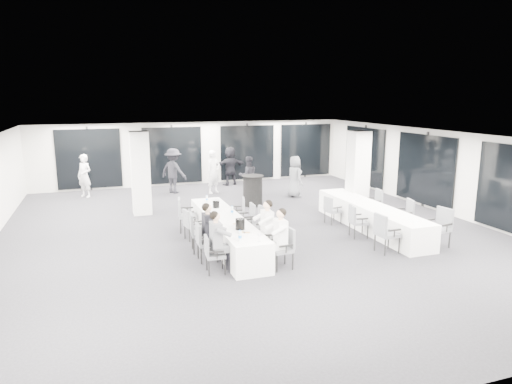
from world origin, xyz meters
The scene contains 42 objects.
room centered at (0.89, 1.11, 1.39)m, with size 14.04×16.04×2.84m.
column_left centered at (-2.80, 3.20, 1.40)m, with size 0.60×0.60×2.80m, color silver.
column_right centered at (4.20, 1.00, 1.40)m, with size 0.60×0.60×2.80m, color silver.
banquet_table_main centered at (-0.97, -0.91, 0.38)m, with size 0.90×5.00×0.75m, color white.
banquet_table_side centered at (3.52, -0.92, 0.38)m, with size 0.90×5.00×0.75m, color white.
cocktail_table centered at (1.15, 3.12, 0.56)m, with size 0.80×0.80×1.11m.
chair_main_left_near centered at (-1.79, -2.78, 0.49)m, with size 0.47×0.51×0.86m.
chair_main_left_second centered at (-1.80, -1.97, 0.53)m, with size 0.47×0.53×0.93m.
chair_main_left_mid centered at (-1.80, -1.24, 0.58)m, with size 0.56×0.61×1.01m.
chair_main_left_fourth centered at (-1.79, -0.21, 0.49)m, with size 0.51×0.54×0.87m.
chair_main_left_far centered at (-1.80, 0.65, 0.57)m, with size 0.58×0.62×1.00m.
chair_main_right_near centered at (-0.13, -3.02, 0.54)m, with size 0.51×0.57×0.95m.
chair_main_right_second centered at (-0.14, -2.15, 0.54)m, with size 0.57×0.60×0.95m.
chair_main_right_mid centered at (-0.13, -1.25, 0.59)m, with size 0.64×0.67×1.04m.
chair_main_right_fourth centered at (-0.14, -0.30, 0.52)m, with size 0.48×0.53×0.92m.
chair_main_right_far centered at (-0.14, 0.57, 0.52)m, with size 0.56×0.58×0.91m.
chair_side_left_near centered at (2.68, -2.87, 0.58)m, with size 0.54×0.59×1.02m.
chair_side_left_mid centered at (2.69, -1.49, 0.52)m, with size 0.53×0.57×0.92m.
chair_side_left_far centered at (2.69, 0.00, 0.49)m, with size 0.49×0.53×0.86m.
chair_side_right_near centered at (4.36, -2.93, 0.60)m, with size 0.61×0.65×1.04m.
chair_side_right_mid centered at (4.35, -1.47, 0.55)m, with size 0.59×0.62×0.97m.
chair_side_right_far centered at (4.35, 0.13, 0.55)m, with size 0.54×0.58×0.96m.
seated_guest_a centered at (-1.63, -2.78, 0.81)m, with size 0.50×0.38×1.44m.
seated_guest_b centered at (-1.63, -1.97, 0.81)m, with size 0.50×0.38×1.44m.
seated_guest_c centered at (-0.30, -3.02, 0.81)m, with size 0.50×0.38×1.44m.
seated_guest_d centered at (-0.30, -2.13, 0.81)m, with size 0.50×0.38×1.44m.
standing_guest_a centered at (0.32, 5.73, 1.00)m, with size 0.73×0.59×2.00m, color silver.
standing_guest_b centered at (1.57, 4.97, 0.89)m, with size 0.86×0.52×1.77m, color black.
standing_guest_c centered at (-1.23, 6.29, 1.05)m, with size 1.35×0.69×2.09m, color black.
standing_guest_e centered at (3.19, 3.98, 0.92)m, with size 0.89×0.54×1.85m, color #5B5D62.
standing_guest_f centered at (1.44, 7.20, 0.98)m, with size 1.80×0.69×1.96m, color black.
standing_guest_g centered at (-4.68, 6.64, 0.96)m, with size 0.70×0.57×1.93m, color silver.
standing_guest_h centered at (5.79, 3.51, 1.02)m, with size 0.98×0.60×2.03m, color black.
ice_bucket_near centered at (-0.92, -2.10, 0.88)m, with size 0.23×0.23×0.27m, color black.
ice_bucket_far centered at (-0.95, 0.24, 0.86)m, with size 0.20×0.20×0.22m, color black.
water_bottle_a centered at (-1.19, -2.95, 0.87)m, with size 0.07×0.07×0.23m, color silver.
water_bottle_b centered at (-0.72, -0.68, 0.87)m, with size 0.07×0.07×0.23m, color silver.
water_bottle_c centered at (-1.03, 1.08, 0.85)m, with size 0.06×0.06×0.20m, color silver.
plate_a centered at (-0.98, -2.38, 0.76)m, with size 0.22×0.22×0.03m.
plate_b centered at (-0.85, -2.46, 0.76)m, with size 0.21×0.21×0.03m.
plate_c centered at (-0.91, -1.63, 0.76)m, with size 0.19×0.19×0.03m.
wine_glass centered at (-0.81, -3.17, 0.90)m, with size 0.08×0.08×0.21m.
Camera 1 is at (-4.02, -12.33, 3.93)m, focal length 32.00 mm.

